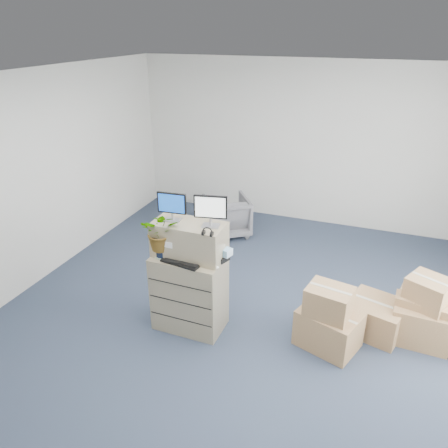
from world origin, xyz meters
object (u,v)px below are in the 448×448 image
Objects in this scene: keyboard at (182,262)px; potted_plant at (162,236)px; office_chair at (227,214)px; water_bottle at (195,250)px; monitor_left at (172,205)px; filing_cabinet_lower at (190,292)px; monitor_right at (210,209)px.

potted_plant is (-0.26, 0.06, 0.24)m from keyboard.
water_bottle is at bearing 67.79° from office_chair.
monitor_left is at bearing 142.77° from keyboard.
monitor_left is at bearing 61.69° from office_chair.
water_bottle is at bearing -12.15° from monitor_left.
office_chair is (-0.46, 2.64, -0.58)m from keyboard.
monitor_left reaches higher than water_bottle.
monitor_left reaches higher than filing_cabinet_lower.
filing_cabinet_lower reaches higher than office_chair.
monitor_right is 0.64m from potted_plant.
water_bottle is at bearing 13.57° from potted_plant.
keyboard reaches higher than office_chair.
water_bottle is 0.39m from potted_plant.
keyboard is at bearing -155.46° from monitor_right.
monitor_left reaches higher than potted_plant.
keyboard is 2.74m from office_chair.
filing_cabinet_lower is at bearing 15.31° from potted_plant.
potted_plant is (-0.27, -0.07, 0.71)m from filing_cabinet_lower.
filing_cabinet_lower is 0.77m from potted_plant.
water_bottle reaches higher than keyboard.
filing_cabinet_lower is 2.63× the size of monitor_right.
monitor_left is (-0.19, 0.05, 1.04)m from filing_cabinet_lower.
office_chair is (-0.19, 2.58, -0.81)m from potted_plant.
monitor_left is 0.45× the size of office_chair.
monitor_left is 0.61× the size of potted_plant.
monitor_left is 0.93× the size of monitor_right.
filing_cabinet_lower is 1.28× the size of office_chair.
monitor_right is (0.25, 0.06, 1.06)m from filing_cabinet_lower.
monitor_right reaches higher than potted_plant.
keyboard is at bearing -50.33° from monitor_left.
monitor_right reaches higher than keyboard.
office_chair is at bearing 101.73° from filing_cabinet_lower.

